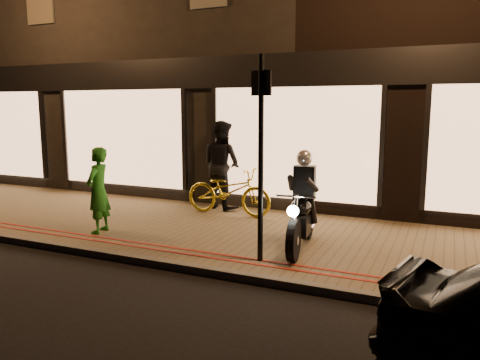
% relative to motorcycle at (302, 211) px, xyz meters
% --- Properties ---
extents(ground, '(90.00, 90.00, 0.00)m').
position_rel_motorcycle_xyz_m(ground, '(-0.97, -1.50, -0.73)').
color(ground, black).
rests_on(ground, ground).
extents(sidewalk, '(50.00, 4.00, 0.12)m').
position_rel_motorcycle_xyz_m(sidewalk, '(-0.97, 0.50, -0.67)').
color(sidewalk, brown).
rests_on(sidewalk, ground).
extents(kerb_stone, '(50.00, 0.14, 0.12)m').
position_rel_motorcycle_xyz_m(kerb_stone, '(-0.97, -1.45, -0.67)').
color(kerb_stone, '#59544C').
rests_on(kerb_stone, ground).
extents(red_kerb_lines, '(50.00, 0.26, 0.01)m').
position_rel_motorcycle_xyz_m(red_kerb_lines, '(-0.97, -0.95, -0.61)').
color(red_kerb_lines, '#9A1B0E').
rests_on(red_kerb_lines, sidewalk).
extents(building_row, '(48.00, 10.11, 8.50)m').
position_rel_motorcycle_xyz_m(building_row, '(-0.97, 7.49, 3.51)').
color(building_row, black).
rests_on(building_row, ground).
extents(motorcycle, '(0.63, 1.94, 1.59)m').
position_rel_motorcycle_xyz_m(motorcycle, '(0.00, 0.00, 0.00)').
color(motorcycle, black).
rests_on(motorcycle, sidewalk).
extents(sign_post, '(0.34, 0.14, 3.00)m').
position_rel_motorcycle_xyz_m(sign_post, '(-0.38, -0.86, 1.06)').
color(sign_post, black).
rests_on(sign_post, sidewalk).
extents(bicycle_gold, '(1.94, 0.71, 1.01)m').
position_rel_motorcycle_xyz_m(bicycle_gold, '(-2.10, 1.65, -0.11)').
color(bicycle_gold, gold).
rests_on(bicycle_gold, sidewalk).
extents(person_green, '(0.47, 0.63, 1.56)m').
position_rel_motorcycle_xyz_m(person_green, '(-3.64, -0.59, 0.16)').
color(person_green, '#237820').
rests_on(person_green, sidewalk).
extents(person_dark, '(1.17, 1.05, 1.97)m').
position_rel_motorcycle_xyz_m(person_dark, '(-2.53, 2.18, 0.37)').
color(person_dark, black).
rests_on(person_dark, sidewalk).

